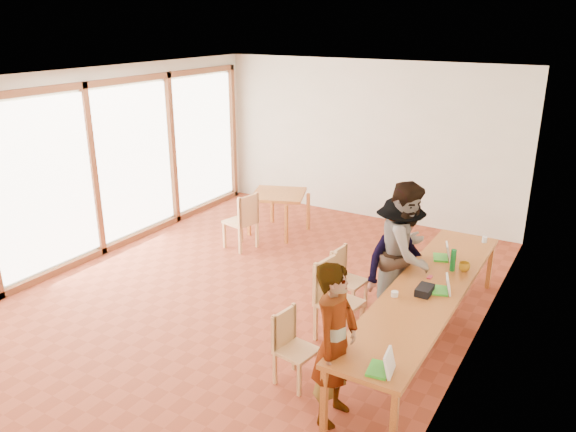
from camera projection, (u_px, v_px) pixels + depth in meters
name	position (u px, v px, depth m)	size (l,w,h in m)	color
ground	(249.00, 295.00, 7.92)	(8.00, 8.00, 0.00)	#9A3F25
wall_back	(366.00, 141.00, 10.67)	(6.00, 0.10, 3.00)	silver
wall_right	(479.00, 237.00, 5.98)	(0.10, 8.00, 3.00)	silver
window_wall	(92.00, 166.00, 8.84)	(0.10, 8.00, 3.00)	white
ceiling	(244.00, 77.00, 6.92)	(6.00, 8.00, 0.04)	white
communal_table	(427.00, 292.00, 6.51)	(0.80, 4.00, 0.75)	#C5712B
side_table	(279.00, 197.00, 10.04)	(0.90, 0.90, 0.75)	#C5712B
chair_near	(290.00, 339.00, 5.93)	(0.43, 0.43, 0.43)	#E4A972
chair_mid	(332.00, 290.00, 6.72)	(0.53, 0.53, 0.54)	#E4A972
chair_far	(344.00, 272.00, 7.45)	(0.43, 0.43, 0.45)	#E4A972
chair_empty	(412.00, 251.00, 8.16)	(0.50, 0.50, 0.44)	#E4A972
chair_spare	(244.00, 216.00, 9.32)	(0.54, 0.54, 0.52)	#E4A972
person_near	(335.00, 344.00, 5.26)	(0.60, 0.39, 1.64)	gray
person_mid	(406.00, 253.00, 7.00)	(0.90, 0.70, 1.85)	gray
person_far	(398.00, 258.00, 7.13)	(1.06, 0.61, 1.64)	gray
laptop_near	(384.00, 366.00, 4.94)	(0.25, 0.28, 0.21)	green
laptop_mid	(444.00, 287.00, 6.38)	(0.26, 0.28, 0.20)	green
laptop_far	(444.00, 255.00, 7.26)	(0.28, 0.30, 0.21)	green
yellow_mug	(464.00, 267.00, 6.92)	(0.14, 0.14, 0.11)	orange
green_bottle	(453.00, 260.00, 6.90)	(0.07, 0.07, 0.28)	#12712B
clear_glass	(485.00, 239.00, 7.80)	(0.07, 0.07, 0.09)	silver
condiment_cup	(395.00, 294.00, 6.29)	(0.08, 0.08, 0.06)	white
pink_phone	(430.00, 277.00, 6.75)	(0.05, 0.10, 0.01)	#C32C3F
black_pouch	(425.00, 290.00, 6.34)	(0.16, 0.26, 0.09)	black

